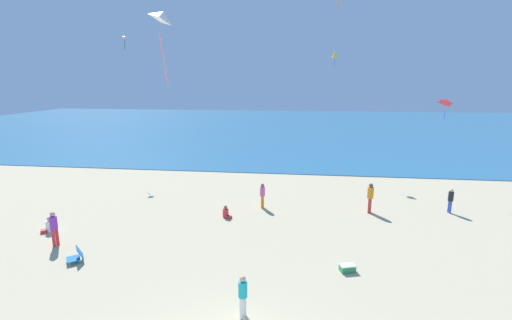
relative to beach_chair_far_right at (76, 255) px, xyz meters
name	(u,v)px	position (x,y,z in m)	size (l,w,h in m)	color
ground_plane	(261,223)	(6.89, 4.91, -0.26)	(120.00, 120.00, 0.00)	#C6B58C
ocean_water	(289,126)	(6.89, 44.81, -0.24)	(120.00, 60.00, 0.05)	teal
beach_chair_far_right	(76,255)	(0.00, 0.00, 0.00)	(0.84, 0.83, 0.60)	#2370B2
cooler_box	(347,268)	(10.66, 0.58, -0.13)	(0.66, 0.51, 0.27)	#339956
person_0	(54,226)	(-1.78, 1.22, 0.64)	(0.38, 0.38, 1.56)	red
person_1	(262,194)	(6.71, 7.13, 0.56)	(0.34, 0.34, 1.43)	orange
person_2	(370,196)	(12.62, 7.11, 0.70)	(0.43, 0.43, 1.66)	red
person_3	(226,213)	(4.96, 5.42, -0.02)	(0.58, 0.51, 0.65)	red
person_4	(451,199)	(16.97, 7.61, 0.53)	(0.30, 0.30, 1.38)	blue
person_6	(49,226)	(-3.07, 2.54, 0.01)	(0.67, 0.62, 0.75)	white
person_7	(243,294)	(7.16, -2.57, 0.53)	(0.37, 0.37, 1.38)	white
kite_white	(163,17)	(6.11, -5.20, 7.99)	(0.51, 0.57, 1.43)	white
kite_red	(447,102)	(17.80, 11.82, 5.55)	(0.99, 1.06, 1.39)	red
kite_pink	(124,37)	(-5.70, 16.85, 10.28)	(0.41, 0.45, 1.15)	pink
kite_yellow	(335,54)	(11.23, 17.35, 8.83)	(0.62, 0.62, 1.18)	yellow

